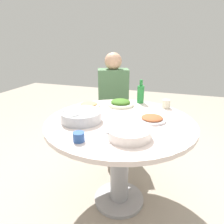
# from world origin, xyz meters

# --- Properties ---
(ground) EXTENTS (8.00, 8.00, 0.00)m
(ground) POSITION_xyz_m (0.00, 0.00, 0.00)
(ground) COLOR #9F9484
(round_dining_table) EXTENTS (1.12, 1.12, 0.76)m
(round_dining_table) POSITION_xyz_m (0.00, 0.00, 0.58)
(round_dining_table) COLOR #99999E
(round_dining_table) RESTS_ON ground
(rice_bowl) EXTENTS (0.30, 0.30, 0.08)m
(rice_bowl) POSITION_xyz_m (-0.11, 0.27, 0.80)
(rice_bowl) COLOR #B2B5BA
(rice_bowl) RESTS_ON round_dining_table
(soup_bowl) EXTENTS (0.27, 0.27, 0.06)m
(soup_bowl) POSITION_xyz_m (-0.26, -0.13, 0.79)
(soup_bowl) COLOR white
(soup_bowl) RESTS_ON round_dining_table
(dish_stirfry) EXTENTS (0.20, 0.20, 0.04)m
(dish_stirfry) POSITION_xyz_m (0.06, -0.23, 0.77)
(dish_stirfry) COLOR silver
(dish_stirfry) RESTS_ON round_dining_table
(dish_greens) EXTENTS (0.24, 0.24, 0.06)m
(dish_greens) POSITION_xyz_m (0.34, 0.10, 0.78)
(dish_greens) COLOR silver
(dish_greens) RESTS_ON round_dining_table
(dish_shrimp) EXTENTS (0.21, 0.21, 0.04)m
(dish_shrimp) POSITION_xyz_m (0.23, 0.36, 0.77)
(dish_shrimp) COLOR #EBE5C7
(dish_shrimp) RESTS_ON round_dining_table
(green_bottle) EXTENTS (0.06, 0.06, 0.22)m
(green_bottle) POSITION_xyz_m (0.49, -0.06, 0.85)
(green_bottle) COLOR #258538
(green_bottle) RESTS_ON round_dining_table
(tea_cup_near) EXTENTS (0.07, 0.07, 0.06)m
(tea_cup_near) POSITION_xyz_m (-0.40, 0.14, 0.79)
(tea_cup_near) COLOR #294E96
(tea_cup_near) RESTS_ON round_dining_table
(tea_cup_far) EXTENTS (0.07, 0.07, 0.07)m
(tea_cup_far) POSITION_xyz_m (0.40, -0.30, 0.79)
(tea_cup_far) COLOR beige
(tea_cup_far) RESTS_ON round_dining_table
(stool_for_diner_left) EXTENTS (0.34, 0.34, 0.44)m
(stool_for_diner_left) POSITION_xyz_m (0.81, 0.32, 0.22)
(stool_for_diner_left) COLOR brown
(stool_for_diner_left) RESTS_ON ground
(diner_left) EXTENTS (0.43, 0.42, 0.76)m
(diner_left) POSITION_xyz_m (0.81, 0.32, 0.75)
(diner_left) COLOR #2D333D
(diner_left) RESTS_ON stool_for_diner_left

